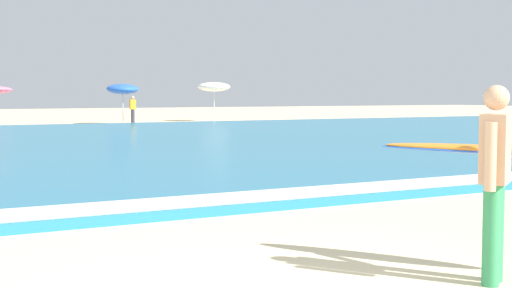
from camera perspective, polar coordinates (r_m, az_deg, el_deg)
surf_foam at (r=9.57m, az=-12.81°, el=-5.10°), size 120.00×1.00×0.01m
surfer_with_board at (r=6.64m, az=19.14°, el=-1.56°), size 1.56×2.14×1.73m
beach_umbrella_3 at (r=40.06m, az=-10.77°, el=4.40°), size 1.78×1.81×2.29m
beach_umbrella_4 at (r=43.56m, az=-3.42°, el=4.65°), size 2.01×2.01×2.43m
beachgoer_near_row_right at (r=39.45m, az=-9.97°, el=2.80°), size 0.32×0.20×1.58m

